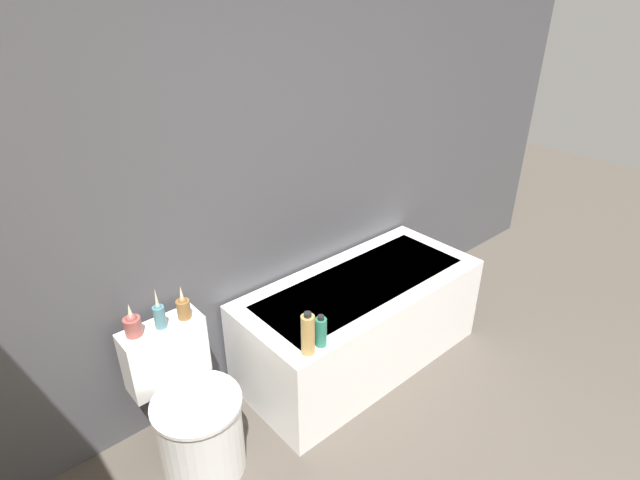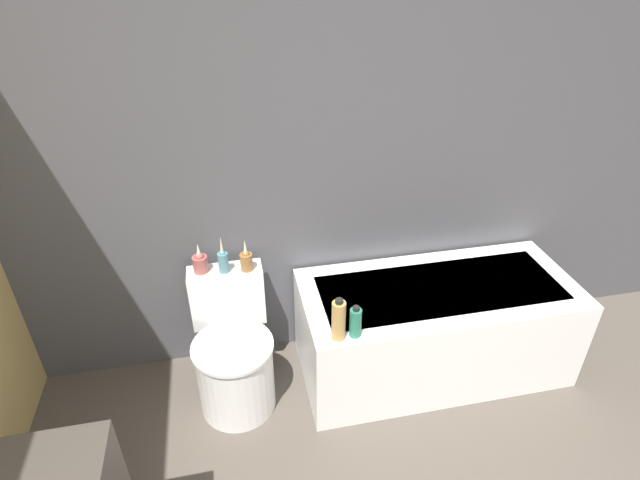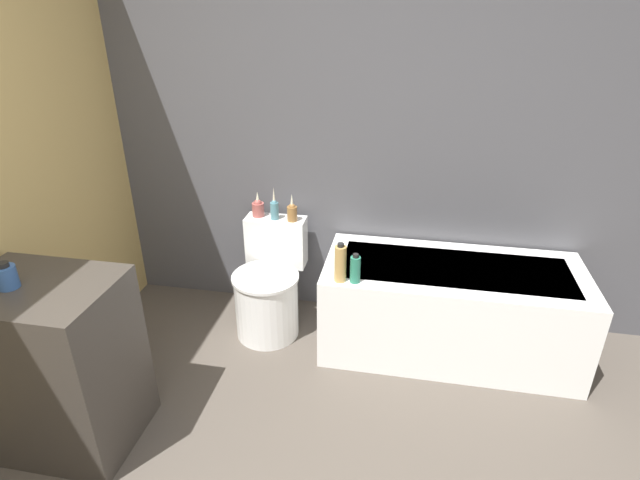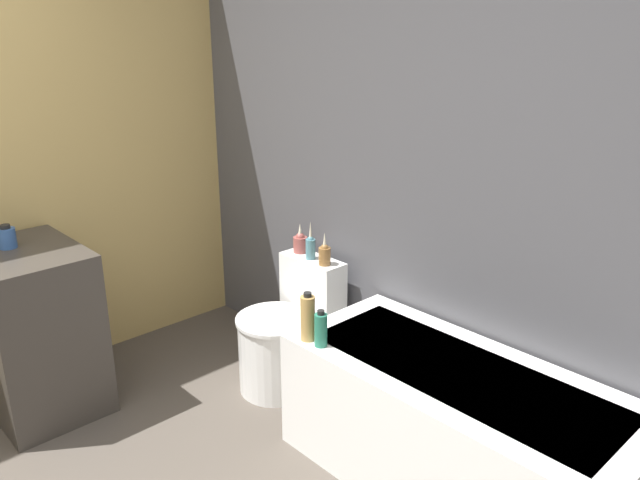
% 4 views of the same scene
% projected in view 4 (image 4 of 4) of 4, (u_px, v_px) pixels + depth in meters
% --- Properties ---
extents(wall_back_tiled, '(6.40, 0.06, 2.60)m').
position_uv_depth(wall_back_tiled, '(392.00, 161.00, 3.11)').
color(wall_back_tiled, '#4C4C51').
rests_on(wall_back_tiled, ground_plane).
extents(bathtub, '(1.53, 0.68, 0.58)m').
position_uv_depth(bathtub, '(455.00, 430.00, 2.68)').
color(bathtub, white).
rests_on(bathtub, ground).
extents(toilet, '(0.43, 0.57, 0.71)m').
position_uv_depth(toilet, '(284.00, 338.00, 3.47)').
color(toilet, white).
rests_on(toilet, ground).
extents(vanity_counter, '(0.68, 0.52, 0.88)m').
position_uv_depth(vanity_counter, '(35.00, 330.00, 3.24)').
color(vanity_counter, '#38332D').
rests_on(vanity_counter, ground).
extents(soap_bottle_glass, '(0.09, 0.09, 0.12)m').
position_uv_depth(soap_bottle_glass, '(7.00, 238.00, 3.12)').
color(soap_bottle_glass, '#335999').
rests_on(soap_bottle_glass, vanity_counter).
extents(vase_gold, '(0.08, 0.08, 0.17)m').
position_uv_depth(vase_gold, '(300.00, 242.00, 3.55)').
color(vase_gold, '#994C47').
rests_on(vase_gold, toilet).
extents(vase_silver, '(0.05, 0.05, 0.22)m').
position_uv_depth(vase_silver, '(311.00, 246.00, 3.45)').
color(vase_silver, teal).
rests_on(vase_silver, toilet).
extents(vase_bronze, '(0.07, 0.07, 0.19)m').
position_uv_depth(vase_bronze, '(325.00, 254.00, 3.36)').
color(vase_bronze, olive).
rests_on(vase_bronze, toilet).
extents(shampoo_bottle_tall, '(0.07, 0.07, 0.23)m').
position_uv_depth(shampoo_bottle_tall, '(308.00, 318.00, 2.82)').
color(shampoo_bottle_tall, tan).
rests_on(shampoo_bottle_tall, bathtub).
extents(shampoo_bottle_short, '(0.06, 0.06, 0.17)m').
position_uv_depth(shampoo_bottle_short, '(321.00, 330.00, 2.77)').
color(shampoo_bottle_short, '#267259').
rests_on(shampoo_bottle_short, bathtub).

